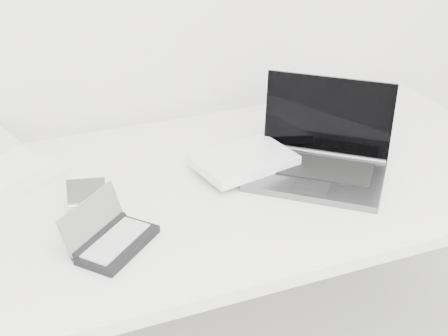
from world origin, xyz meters
name	(u,v)px	position (x,y,z in m)	size (l,w,h in m)	color
desk	(229,195)	(0.00, 1.55, 0.68)	(1.60, 0.80, 0.73)	white
laptop_large	(294,159)	(0.17, 1.53, 0.77)	(0.50, 0.41, 0.22)	#5C5F61
pda_silver	(87,209)	(-0.36, 1.52, 0.75)	(0.11, 0.12, 0.07)	silver
palmtop_charcoal	(110,238)	(-0.34, 1.38, 0.75)	(0.22, 0.21, 0.10)	black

